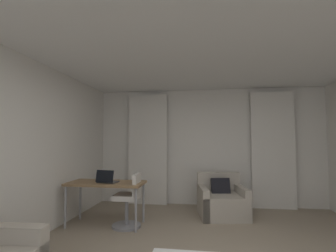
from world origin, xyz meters
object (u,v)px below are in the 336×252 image
at_px(armchair, 222,201).
at_px(laptop, 107,180).
at_px(desk_chair, 129,203).
at_px(desk, 106,186).

distance_m(armchair, laptop, 2.21).
height_order(desk_chair, laptop, laptop).
distance_m(desk, desk_chair, 0.50).
bearing_deg(laptop, desk_chair, 6.68).
relative_size(armchair, desk_chair, 1.11).
relative_size(armchair, laptop, 2.74).
bearing_deg(armchair, laptop, -155.26).
bearing_deg(desk_chair, laptop, -173.32).
bearing_deg(armchair, desk, -157.54).
distance_m(desk_chair, laptop, 0.53).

